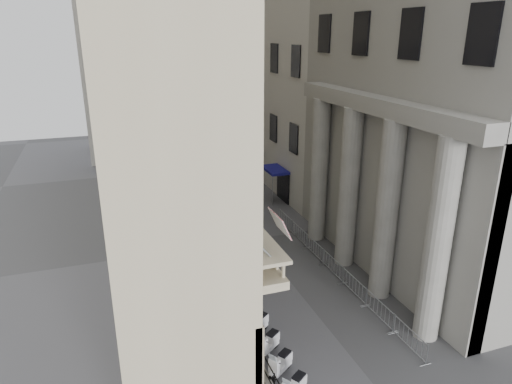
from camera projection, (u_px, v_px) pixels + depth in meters
far_building at (175, 24)px, 53.58m from camera, size 22.00×10.00×30.00m
iron_fence at (201, 255)px, 30.48m from camera, size 0.30×28.00×1.40m
blue_awning at (274, 201)px, 40.24m from camera, size 1.60×3.00×3.00m
scooter_1 at (281, 375)px, 19.81m from camera, size 1.47×1.26×1.50m
scooter_2 at (268, 354)px, 21.13m from camera, size 1.47×1.26×1.50m
scooter_3 at (258, 335)px, 22.45m from camera, size 1.47×1.26×1.50m
scooter_4 at (248, 318)px, 23.77m from camera, size 1.47×1.26×1.50m
scooter_5 at (240, 303)px, 25.09m from camera, size 1.47×1.26×1.50m
scooter_6 at (232, 290)px, 26.40m from camera, size 1.47×1.26×1.50m
scooter_7 at (226, 277)px, 27.72m from camera, size 1.47×1.26×1.50m
scooter_8 at (219, 266)px, 29.04m from camera, size 1.47×1.26×1.50m
scooter_9 at (214, 256)px, 30.36m from camera, size 1.47×1.26×1.50m
scooter_10 at (208, 247)px, 31.67m from camera, size 1.47×1.26×1.50m
scooter_11 at (203, 238)px, 32.99m from camera, size 1.47×1.26×1.50m
scooter_12 at (199, 230)px, 34.31m from camera, size 1.47×1.26×1.50m
scooter_13 at (195, 223)px, 35.63m from camera, size 1.47×1.26×1.50m
scooter_14 at (191, 216)px, 36.94m from camera, size 1.47×1.26×1.50m
barrier_0 at (409, 349)px, 21.46m from camera, size 0.60×2.40×1.10m
barrier_1 at (378, 319)px, 23.69m from camera, size 0.60×2.40×1.10m
barrier_2 at (353, 294)px, 25.92m from camera, size 0.60×2.40×1.10m
barrier_3 at (332, 274)px, 28.15m from camera, size 0.60×2.40×1.10m
barrier_4 at (314, 256)px, 30.37m from camera, size 0.60×2.40×1.10m
barrier_5 at (299, 241)px, 32.60m from camera, size 0.60×2.40×1.10m
barrier_6 at (285, 227)px, 34.83m from camera, size 0.60×2.40×1.10m
security_tent at (203, 202)px, 31.51m from camera, size 4.38×4.38×3.56m
street_lamp at (189, 147)px, 38.22m from camera, size 2.71×0.37×8.32m
info_kiosk at (203, 246)px, 29.84m from camera, size 0.28×0.79×1.66m
pedestrian_a at (241, 188)px, 40.82m from camera, size 0.81×0.69×1.88m
pedestrian_b at (235, 184)px, 42.04m from camera, size 1.06×0.95×1.81m
pedestrian_c at (213, 170)px, 46.16m from camera, size 1.04×0.90×1.79m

